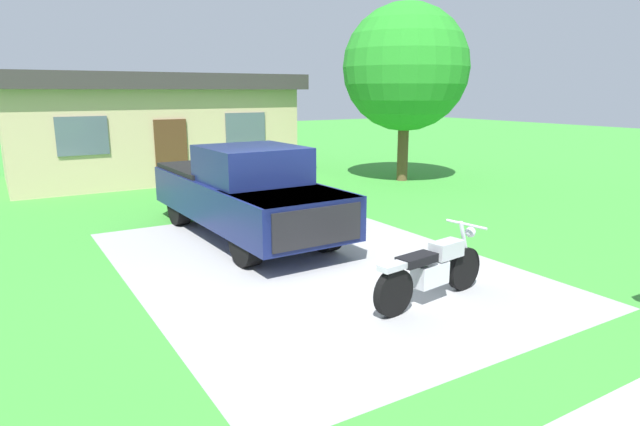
{
  "coord_description": "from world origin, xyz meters",
  "views": [
    {
      "loc": [
        -4.48,
        -7.71,
        2.96
      ],
      "look_at": [
        0.21,
        -0.03,
        0.9
      ],
      "focal_mm": 30.09,
      "sensor_mm": 36.0,
      "label": 1
    }
  ],
  "objects_px": {
    "neighbor_house": "(149,125)",
    "shade_tree": "(406,68)",
    "motorcycle": "(432,270)",
    "pickup_truck": "(243,191)"
  },
  "relations": [
    {
      "from": "pickup_truck",
      "to": "neighbor_house",
      "type": "distance_m",
      "value": 9.15
    },
    {
      "from": "neighbor_house",
      "to": "motorcycle",
      "type": "bearing_deg",
      "value": -88.39
    },
    {
      "from": "motorcycle",
      "to": "shade_tree",
      "type": "bearing_deg",
      "value": 52.3
    },
    {
      "from": "shade_tree",
      "to": "neighbor_house",
      "type": "height_order",
      "value": "shade_tree"
    },
    {
      "from": "motorcycle",
      "to": "neighbor_house",
      "type": "xyz_separation_m",
      "value": [
        -0.39,
        13.83,
        1.32
      ]
    },
    {
      "from": "pickup_truck",
      "to": "shade_tree",
      "type": "height_order",
      "value": "shade_tree"
    },
    {
      "from": "motorcycle",
      "to": "shade_tree",
      "type": "distance_m",
      "value": 11.24
    },
    {
      "from": "pickup_truck",
      "to": "shade_tree",
      "type": "relative_size",
      "value": 0.99
    },
    {
      "from": "neighbor_house",
      "to": "shade_tree",
      "type": "bearing_deg",
      "value": -37.23
    },
    {
      "from": "pickup_truck",
      "to": "neighbor_house",
      "type": "xyz_separation_m",
      "value": [
        0.45,
        9.1,
        0.84
      ]
    }
  ]
}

